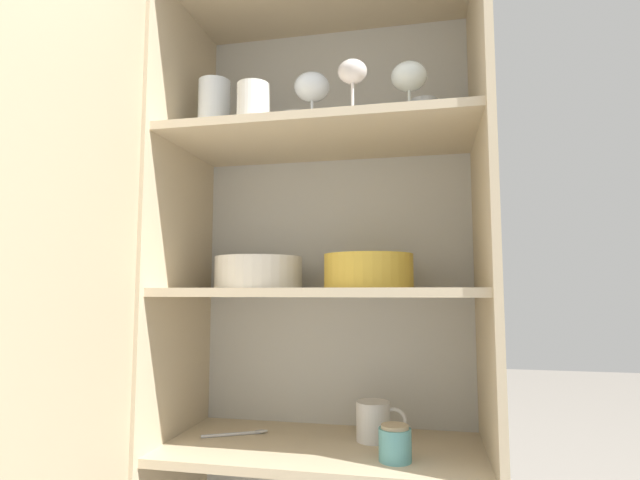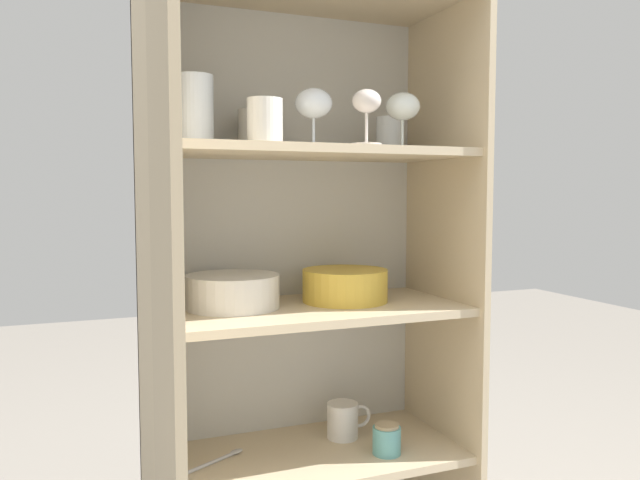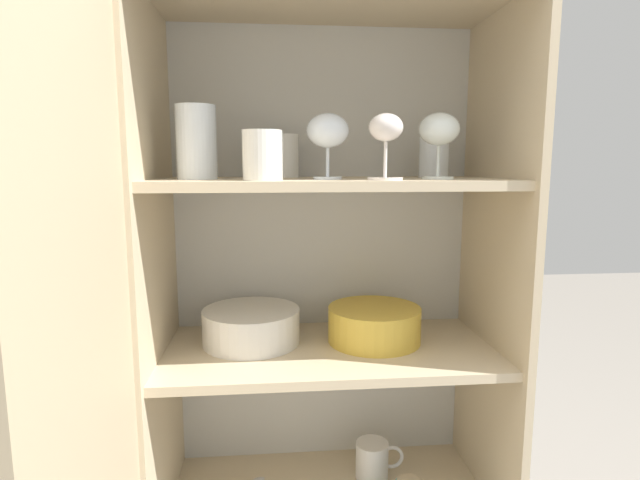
% 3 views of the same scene
% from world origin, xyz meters
% --- Properties ---
extents(cupboard_back_panel, '(0.78, 0.02, 1.49)m').
position_xyz_m(cupboard_back_panel, '(0.00, 0.37, 0.74)').
color(cupboard_back_panel, silver).
rests_on(cupboard_back_panel, ground_plane).
extents(cupboard_side_left, '(0.02, 0.40, 1.49)m').
position_xyz_m(cupboard_side_left, '(-0.38, 0.18, 0.74)').
color(cupboard_side_left, '#CCB793').
rests_on(cupboard_side_left, ground_plane).
extents(cupboard_side_right, '(0.02, 0.40, 1.49)m').
position_xyz_m(cupboard_side_right, '(0.38, 0.18, 0.74)').
color(cupboard_side_right, '#CCB793').
rests_on(cupboard_side_right, ground_plane).
extents(shelf_board_lower, '(0.74, 0.36, 0.02)m').
position_xyz_m(shelf_board_lower, '(0.00, 0.18, 0.36)').
color(shelf_board_lower, beige).
extents(shelf_board_middle, '(0.74, 0.36, 0.02)m').
position_xyz_m(shelf_board_middle, '(0.00, 0.18, 0.73)').
color(shelf_board_middle, beige).
extents(shelf_board_upper, '(0.74, 0.36, 0.02)m').
position_xyz_m(shelf_board_upper, '(0.00, 0.18, 1.11)').
color(shelf_board_upper, beige).
extents(cupboard_door, '(0.03, 0.39, 1.49)m').
position_xyz_m(cupboard_door, '(-0.40, -0.21, 0.74)').
color(cupboard_door, tan).
rests_on(cupboard_door, ground_plane).
extents(tumbler_glass_0, '(0.08, 0.08, 0.15)m').
position_xyz_m(tumbler_glass_0, '(-0.28, 0.15, 1.20)').
color(tumbler_glass_0, white).
rests_on(tumbler_glass_0, shelf_board_upper).
extents(tumbler_glass_1, '(0.08, 0.08, 0.10)m').
position_xyz_m(tumbler_glass_1, '(-0.14, 0.07, 1.17)').
color(tumbler_glass_1, white).
rests_on(tumbler_glass_1, shelf_board_upper).
extents(tumbler_glass_2, '(0.07, 0.07, 0.09)m').
position_xyz_m(tumbler_glass_2, '(0.25, 0.24, 1.17)').
color(tumbler_glass_2, white).
rests_on(tumbler_glass_2, shelf_board_upper).
extents(tumbler_glass_3, '(0.08, 0.08, 0.10)m').
position_xyz_m(tumbler_glass_3, '(-0.10, 0.29, 1.17)').
color(tumbler_glass_3, white).
rests_on(tumbler_glass_3, shelf_board_upper).
extents(wine_glass_0, '(0.07, 0.07, 0.13)m').
position_xyz_m(wine_glass_0, '(0.09, 0.06, 1.21)').
color(wine_glass_0, silver).
rests_on(wine_glass_0, shelf_board_upper).
extents(wine_glass_1, '(0.08, 0.08, 0.14)m').
position_xyz_m(wine_glass_1, '(0.22, 0.11, 1.22)').
color(wine_glass_1, white).
rests_on(wine_glass_1, shelf_board_upper).
extents(wine_glass_2, '(0.09, 0.09, 0.13)m').
position_xyz_m(wine_glass_2, '(-0.01, 0.12, 1.22)').
color(wine_glass_2, white).
rests_on(wine_glass_2, shelf_board_upper).
extents(plate_stack_white, '(0.23, 0.23, 0.08)m').
position_xyz_m(plate_stack_white, '(-0.18, 0.23, 0.78)').
color(plate_stack_white, silver).
rests_on(plate_stack_white, shelf_board_middle).
extents(mixing_bowl_large, '(0.22, 0.22, 0.08)m').
position_xyz_m(mixing_bowl_large, '(0.11, 0.21, 0.78)').
color(mixing_bowl_large, gold).
rests_on(mixing_bowl_large, shelf_board_middle).
extents(coffee_mug_primary, '(0.12, 0.08, 0.09)m').
position_xyz_m(coffee_mug_primary, '(0.12, 0.23, 0.42)').
color(coffee_mug_primary, white).
rests_on(coffee_mug_primary, shelf_board_lower).
extents(storage_jar, '(0.07, 0.07, 0.08)m').
position_xyz_m(storage_jar, '(0.17, 0.10, 0.41)').
color(storage_jar, '#5BA3A8').
rests_on(storage_jar, shelf_board_lower).
extents(serving_spoon, '(0.15, 0.09, 0.01)m').
position_xyz_m(serving_spoon, '(-0.22, 0.21, 0.37)').
color(serving_spoon, silver).
rests_on(serving_spoon, shelf_board_lower).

